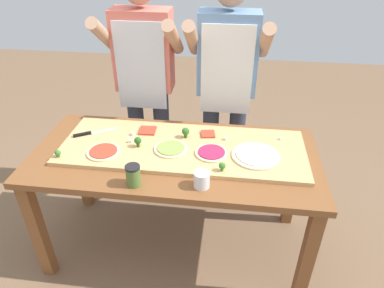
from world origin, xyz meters
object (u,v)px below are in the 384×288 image
at_px(sauce_jar, 133,175).
at_px(cook_right, 227,79).
at_px(chefs_knife, 89,133).
at_px(broccoli_floret_center_left, 138,141).
at_px(pizza_whole_pesto_green, 171,149).
at_px(prep_table, 175,167).
at_px(pizza_whole_beet_magenta, 211,153).
at_px(pizza_slice_far_right, 208,134).
at_px(broccoli_floret_back_mid, 222,166).
at_px(cook_left, 145,75).
at_px(flour_cup, 202,180).
at_px(pizza_whole_tomato_red, 104,152).
at_px(pizza_slice_near_right, 147,131).
at_px(broccoli_floret_center_right, 186,132).
at_px(cheese_crumble_b, 130,141).
at_px(broccoli_floret_back_left, 58,153).
at_px(cheese_crumble_c, 225,139).
at_px(pizza_whole_white_garlic, 256,155).
at_px(cheese_crumble_d, 281,139).
at_px(cheese_crumble_a, 133,134).

distance_m(sauce_jar, cook_right, 1.04).
bearing_deg(sauce_jar, chefs_knife, 134.07).
bearing_deg(broccoli_floret_center_left, pizza_whole_pesto_green, -1.88).
bearing_deg(prep_table, pizza_whole_beet_magenta, -3.47).
bearing_deg(pizza_slice_far_right, pizza_whole_pesto_green, -136.21).
height_order(broccoli_floret_back_mid, cook_left, cook_left).
bearing_deg(flour_cup, prep_table, 124.10).
bearing_deg(pizza_whole_tomato_red, pizza_slice_near_right, 53.93).
distance_m(chefs_knife, broccoli_floret_center_right, 0.61).
bearing_deg(cheese_crumble_b, broccoli_floret_back_left, -151.04).
relative_size(pizza_whole_pesto_green, cook_left, 0.12).
bearing_deg(cheese_crumble_c, pizza_whole_tomato_red, -161.68).
relative_size(prep_table, sauce_jar, 14.51).
distance_m(pizza_whole_beet_magenta, pizza_slice_near_right, 0.47).
bearing_deg(cheese_crumble_b, pizza_whole_tomato_red, -134.24).
distance_m(pizza_slice_near_right, broccoli_floret_center_right, 0.26).
relative_size(prep_table, pizza_whole_tomato_red, 8.78).
xyz_separation_m(pizza_slice_near_right, broccoli_floret_center_right, (0.25, -0.04, 0.03)).
xyz_separation_m(pizza_whole_white_garlic, pizza_slice_far_right, (-0.29, 0.20, -0.00)).
relative_size(pizza_whole_white_garlic, broccoli_floret_back_left, 6.08).
xyz_separation_m(pizza_whole_pesto_green, sauce_jar, (-0.14, -0.31, 0.03)).
bearing_deg(cook_left, cheese_crumble_c, -38.26).
distance_m(pizza_whole_white_garlic, broccoli_floret_back_left, 1.12).
distance_m(broccoli_floret_back_mid, cook_left, 1.01).
xyz_separation_m(broccoli_floret_center_right, cook_right, (0.22, 0.48, 0.16)).
height_order(pizza_whole_white_garlic, sauce_jar, sauce_jar).
height_order(sauce_jar, cook_left, cook_left).
height_order(pizza_slice_far_right, cheese_crumble_c, cheese_crumble_c).
distance_m(pizza_slice_near_right, cook_right, 0.67).
bearing_deg(cheese_crumble_d, pizza_whole_beet_magenta, -153.37).
bearing_deg(chefs_knife, sauce_jar, -45.93).
distance_m(pizza_whole_tomato_red, pizza_slice_near_right, 0.33).
bearing_deg(pizza_whole_tomato_red, chefs_knife, 130.42).
relative_size(cheese_crumble_a, cook_right, 0.01).
relative_size(broccoli_floret_back_left, cook_right, 0.03).
bearing_deg(cheese_crumble_a, broccoli_floret_back_left, -141.00).
relative_size(pizza_whole_pesto_green, broccoli_floret_back_left, 4.33).
bearing_deg(broccoli_floret_center_left, pizza_whole_beet_magenta, -2.56).
relative_size(pizza_whole_pesto_green, flour_cup, 2.25).
relative_size(pizza_slice_near_right, sauce_jar, 0.88).
xyz_separation_m(cheese_crumble_a, cheese_crumble_c, (0.58, 0.02, -0.00)).
xyz_separation_m(pizza_whole_pesto_green, broccoli_floret_back_left, (-0.62, -0.15, 0.02)).
height_order(pizza_whole_pesto_green, cheese_crumble_c, same).
xyz_separation_m(prep_table, pizza_whole_beet_magenta, (0.22, -0.01, 0.14)).
relative_size(pizza_whole_tomato_red, pizza_slice_far_right, 2.29).
relative_size(chefs_knife, pizza_whole_pesto_green, 1.25).
relative_size(prep_table, cheese_crumble_a, 81.96).
height_order(pizza_slice_near_right, cheese_crumble_d, cheese_crumble_d).
height_order(chefs_knife, cheese_crumble_d, same).
height_order(pizza_slice_near_right, cheese_crumble_c, cheese_crumble_c).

